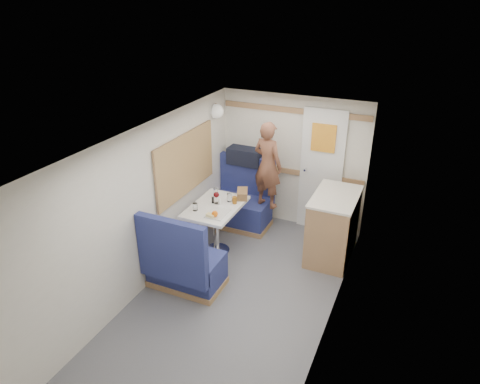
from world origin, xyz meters
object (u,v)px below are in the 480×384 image
at_px(tumbler_right, 229,197).
at_px(salt_grinder, 220,201).
at_px(dome_light, 216,111).
at_px(duffel_bag, 245,156).
at_px(bench_far, 242,206).
at_px(pepper_grinder, 213,200).
at_px(tumbler_left, 195,207).
at_px(cheese_block, 211,215).
at_px(galley_counter, 333,226).
at_px(bench_near, 184,267).
at_px(bread_loaf, 242,194).
at_px(person, 268,165).
at_px(tumbler_mid, 216,192).
at_px(dinette_table, 216,216).
at_px(beer_glass, 235,200).
at_px(tray, 217,214).
at_px(wine_glass, 216,195).
at_px(orange_fruit, 215,214).

relative_size(tumbler_right, salt_grinder, 1.22).
height_order(dome_light, duffel_bag, dome_light).
bearing_deg(bench_far, pepper_grinder, -95.04).
xyz_separation_m(tumbler_left, pepper_grinder, (0.11, 0.28, -0.01)).
bearing_deg(tumbler_right, cheese_block, -91.74).
bearing_deg(galley_counter, bench_near, -136.06).
xyz_separation_m(cheese_block, bread_loaf, (0.13, 0.70, 0.02)).
xyz_separation_m(person, tumbler_mid, (-0.57, -0.51, -0.31)).
bearing_deg(bread_loaf, duffel_bag, 110.60).
height_order(bench_far, tumbler_right, bench_far).
bearing_deg(tumbler_right, galley_counter, 14.57).
distance_m(dinette_table, tumbler_left, 0.35).
height_order(beer_glass, bread_loaf, bread_loaf).
distance_m(person, bread_loaf, 0.56).
bearing_deg(tumbler_left, dome_light, 100.97).
height_order(duffel_bag, tumbler_right, duffel_bag).
bearing_deg(bench_near, salt_grinder, 87.71).
relative_size(cheese_block, beer_glass, 1.11).
height_order(tray, salt_grinder, salt_grinder).
bearing_deg(bench_far, tumbler_left, -99.53).
height_order(tumbler_left, tumbler_right, tumbler_right).
height_order(bench_far, galley_counter, bench_far).
bearing_deg(bench_far, wine_glass, -91.33).
bearing_deg(tumbler_mid, pepper_grinder, -72.46).
bearing_deg(pepper_grinder, tumbler_left, -111.49).
relative_size(pepper_grinder, bread_loaf, 0.33).
bearing_deg(bread_loaf, orange_fruit, -96.86).
xyz_separation_m(orange_fruit, cheese_block, (-0.05, -0.02, -0.02)).
height_order(duffel_bag, salt_grinder, duffel_bag).
height_order(bench_near, tumbler_right, bench_near).
distance_m(person, tray, 1.10).
bearing_deg(beer_glass, salt_grinder, -146.53).
xyz_separation_m(bench_near, tumbler_right, (0.11, 1.06, 0.48)).
height_order(duffel_bag, pepper_grinder, duffel_bag).
bearing_deg(beer_glass, wine_glass, -155.86).
bearing_deg(bench_near, tray, 79.07).
distance_m(cheese_block, beer_glass, 0.50).
distance_m(galley_counter, duffel_bag, 1.72).
height_order(bench_far, beer_glass, bench_far).
relative_size(wine_glass, beer_glass, 1.71).
relative_size(galley_counter, orange_fruit, 11.56).
relative_size(dome_light, tumbler_right, 1.76).
xyz_separation_m(duffel_bag, tumbler_left, (-0.13, -1.34, -0.26)).
bearing_deg(person, orange_fruit, 91.89).
xyz_separation_m(bench_near, tumbler_mid, (-0.14, 1.15, 0.47)).
bearing_deg(bread_loaf, pepper_grinder, -133.37).
height_order(duffel_bag, wine_glass, duffel_bag).
relative_size(tumbler_left, bread_loaf, 0.40).
xyz_separation_m(duffel_bag, bread_loaf, (0.28, -0.75, -0.25)).
bearing_deg(galley_counter, duffel_bag, 159.47).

